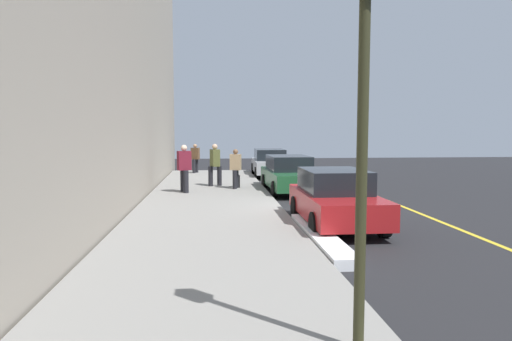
# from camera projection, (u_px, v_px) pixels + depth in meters

# --- Properties ---
(ground_plane) EXTENTS (56.00, 56.00, 0.00)m
(ground_plane) POSITION_uv_depth(u_px,v_px,m) (315.00, 213.00, 14.14)
(ground_plane) COLOR black
(sidewalk) EXTENTS (28.00, 4.60, 0.15)m
(sidewalk) POSITION_uv_depth(u_px,v_px,m) (209.00, 212.00, 13.83)
(sidewalk) COLOR gray
(sidewalk) RESTS_ON ground
(lane_stripe_centre) EXTENTS (28.00, 0.14, 0.01)m
(lane_stripe_centre) POSITION_uv_depth(u_px,v_px,m) (415.00, 211.00, 14.43)
(lane_stripe_centre) COLOR gold
(lane_stripe_centre) RESTS_ON ground
(snow_bank_curb) EXTENTS (4.58, 0.56, 0.22)m
(snow_bank_curb) POSITION_uv_depth(u_px,v_px,m) (320.00, 237.00, 10.53)
(snow_bank_curb) COLOR white
(snow_bank_curb) RESTS_ON ground
(parked_car_silver) EXTENTS (4.81, 1.99, 1.51)m
(parked_car_silver) POSITION_uv_depth(u_px,v_px,m) (270.00, 163.00, 25.58)
(parked_car_silver) COLOR black
(parked_car_silver) RESTS_ON ground
(parked_car_green) EXTENTS (4.65, 1.98, 1.51)m
(parked_car_green) POSITION_uv_depth(u_px,v_px,m) (289.00, 174.00, 18.87)
(parked_car_green) COLOR black
(parked_car_green) RESTS_ON ground
(parked_car_red) EXTENTS (4.17, 1.90, 1.51)m
(parked_car_red) POSITION_uv_depth(u_px,v_px,m) (335.00, 198.00, 12.16)
(parked_car_red) COLOR black
(parked_car_red) RESTS_ON ground
(pedestrian_olive_coat) EXTENTS (0.57, 0.58, 1.83)m
(pedestrian_olive_coat) POSITION_uv_depth(u_px,v_px,m) (215.00, 164.00, 19.77)
(pedestrian_olive_coat) COLOR black
(pedestrian_olive_coat) RESTS_ON sidewalk
(pedestrian_burgundy_coat) EXTENTS (0.59, 0.58, 1.86)m
(pedestrian_burgundy_coat) POSITION_uv_depth(u_px,v_px,m) (184.00, 167.00, 17.73)
(pedestrian_burgundy_coat) COLOR black
(pedestrian_burgundy_coat) RESTS_ON sidewalk
(pedestrian_tan_coat) EXTENTS (0.53, 0.50, 1.64)m
(pedestrian_tan_coat) POSITION_uv_depth(u_px,v_px,m) (236.00, 167.00, 18.94)
(pedestrian_tan_coat) COLOR black
(pedestrian_tan_coat) RESTS_ON sidewalk
(pedestrian_brown_coat) EXTENTS (0.51, 0.52, 1.65)m
(pedestrian_brown_coat) POSITION_uv_depth(u_px,v_px,m) (195.00, 157.00, 25.97)
(pedestrian_brown_coat) COLOR black
(pedestrian_brown_coat) RESTS_ON sidewalk
(traffic_light_pole) EXTENTS (0.35, 0.26, 4.50)m
(traffic_light_pole) POSITION_uv_depth(u_px,v_px,m) (364.00, 70.00, 4.75)
(traffic_light_pole) COLOR #2D2D19
(traffic_light_pole) RESTS_ON sidewalk
(rolling_suitcase) EXTENTS (0.34, 0.22, 0.88)m
(rolling_suitcase) POSITION_uv_depth(u_px,v_px,m) (237.00, 181.00, 19.37)
(rolling_suitcase) COLOR black
(rolling_suitcase) RESTS_ON sidewalk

